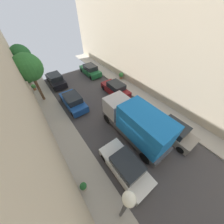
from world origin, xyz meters
The scene contains 17 objects.
ground centered at (0.00, 0.00, 0.00)m, with size 32.00×32.00×0.00m, color #423F42.
sidewalk_left centered at (-5.00, 0.00, 0.07)m, with size 2.00×44.00×0.15m, color #A8A399.
sidewalk_right centered at (5.00, 0.00, 0.07)m, with size 2.00×44.00×0.15m, color #A8A399.
parked_car_left_1 centered at (-2.70, -1.47, 0.72)m, with size 1.78×4.20×1.57m.
parked_car_left_2 centered at (-2.70, 7.50, 0.72)m, with size 1.78×4.20×1.57m.
parked_car_left_3 centered at (-2.70, 13.46, 0.72)m, with size 1.78×4.20×1.57m.
parked_car_right_1 centered at (2.70, -1.57, 0.72)m, with size 1.78×4.20×1.57m.
parked_car_right_2 centered at (2.70, 6.58, 0.72)m, with size 1.78×4.20×1.57m.
parked_car_right_3 centered at (2.70, 13.12, 0.72)m, with size 1.78×4.20×1.57m.
delivery_truck centered at (0.00, 0.38, 1.79)m, with size 2.26×6.60×3.38m.
street_tree_0 centered at (-5.18, 16.91, 3.67)m, with size 2.45×2.45×4.77m.
street_tree_2 centered at (-5.20, 10.79, 4.13)m, with size 2.76×2.76×5.40m.
potted_plant_0 centered at (-5.79, 15.43, 0.75)m, with size 0.80×0.80×1.08m.
potted_plant_1 centered at (5.63, 8.97, 0.67)m, with size 0.67×0.67×0.93m.
potted_plant_2 centered at (-5.62, 13.60, 0.60)m, with size 0.53×0.53×0.80m.
potted_plant_4 centered at (-5.67, -0.76, 0.54)m, with size 0.44×0.44×0.74m.
lamp_post centered at (-4.60, -3.25, 3.57)m, with size 0.44×0.44×5.14m.
Camera 1 is at (-5.41, -3.48, 9.38)m, focal length 19.05 mm.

